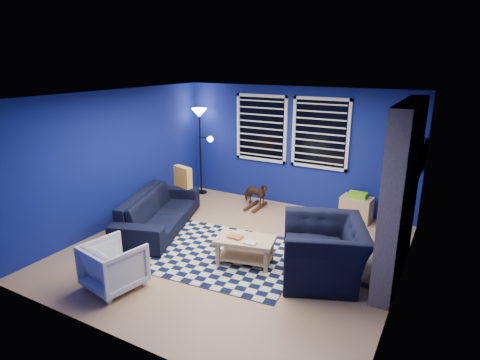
% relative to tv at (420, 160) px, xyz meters
% --- Properties ---
extents(floor, '(5.00, 5.00, 0.00)m').
position_rel_tv_xyz_m(floor, '(-2.45, -2.00, -1.40)').
color(floor, tan).
rests_on(floor, ground).
extents(ceiling, '(5.00, 5.00, 0.00)m').
position_rel_tv_xyz_m(ceiling, '(-2.45, -2.00, 1.10)').
color(ceiling, white).
rests_on(ceiling, wall_back).
extents(wall_back, '(5.00, 0.00, 5.00)m').
position_rel_tv_xyz_m(wall_back, '(-2.45, 0.50, -0.15)').
color(wall_back, navy).
rests_on(wall_back, floor).
extents(wall_left, '(0.00, 5.00, 5.00)m').
position_rel_tv_xyz_m(wall_left, '(-4.95, -2.00, -0.15)').
color(wall_left, navy).
rests_on(wall_left, floor).
extents(wall_right, '(0.00, 5.00, 5.00)m').
position_rel_tv_xyz_m(wall_right, '(0.05, -2.00, -0.15)').
color(wall_right, navy).
rests_on(wall_right, floor).
extents(fireplace, '(0.65, 2.00, 2.50)m').
position_rel_tv_xyz_m(fireplace, '(-0.09, -1.50, -0.20)').
color(fireplace, gray).
rests_on(fireplace, floor).
extents(window_left, '(1.17, 0.06, 1.42)m').
position_rel_tv_xyz_m(window_left, '(-3.20, 0.46, 0.20)').
color(window_left, black).
rests_on(window_left, wall_back).
extents(window_right, '(1.17, 0.06, 1.42)m').
position_rel_tv_xyz_m(window_right, '(-1.90, 0.46, 0.20)').
color(window_right, black).
rests_on(window_right, wall_back).
extents(tv, '(0.07, 1.00, 0.58)m').
position_rel_tv_xyz_m(tv, '(0.00, 0.00, 0.00)').
color(tv, black).
rests_on(tv, wall_right).
extents(rug, '(2.67, 2.21, 0.02)m').
position_rel_tv_xyz_m(rug, '(-2.58, -2.22, -1.39)').
color(rug, black).
rests_on(rug, floor).
extents(sofa, '(2.47, 1.60, 0.67)m').
position_rel_tv_xyz_m(sofa, '(-4.11, -1.88, -1.06)').
color(sofa, black).
rests_on(sofa, floor).
extents(armchair_big, '(1.61, 1.52, 0.83)m').
position_rel_tv_xyz_m(armchair_big, '(-0.94, -2.09, -0.98)').
color(armchair_big, black).
rests_on(armchair_big, floor).
extents(armchair_bent, '(0.82, 0.84, 0.66)m').
position_rel_tv_xyz_m(armchair_bent, '(-3.35, -3.74, -1.07)').
color(armchair_bent, gray).
rests_on(armchair_bent, floor).
extents(rocking_horse, '(0.27, 0.57, 0.48)m').
position_rel_tv_xyz_m(rocking_horse, '(-3.04, -0.08, -1.09)').
color(rocking_horse, '#452216').
rests_on(rocking_horse, floor).
extents(coffee_table, '(0.97, 0.68, 0.44)m').
position_rel_tv_xyz_m(coffee_table, '(-2.10, -2.29, -1.10)').
color(coffee_table, tan).
rests_on(coffee_table, rug).
extents(cabinet, '(0.60, 0.42, 0.57)m').
position_rel_tv_xyz_m(cabinet, '(-1.03, 0.25, -1.15)').
color(cabinet, tan).
rests_on(cabinet, floor).
extents(floor_lamp, '(0.54, 0.33, 1.97)m').
position_rel_tv_xyz_m(floor_lamp, '(-4.57, 0.19, 0.21)').
color(floor_lamp, black).
rests_on(floor_lamp, floor).
extents(throw_pillow, '(0.44, 0.24, 0.40)m').
position_rel_tv_xyz_m(throw_pillow, '(-3.96, -1.32, -0.53)').
color(throw_pillow, '#C9882F').
rests_on(throw_pillow, sofa).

